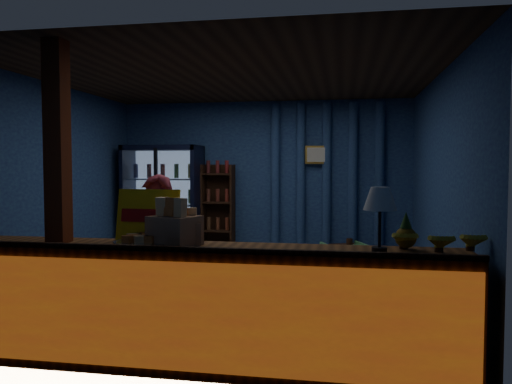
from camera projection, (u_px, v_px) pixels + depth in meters
ground at (234, 301)px, 5.84m from camera, size 4.60×4.60×0.00m
room_walls at (233, 167)px, 5.76m from camera, size 4.60×4.60×4.60m
counter at (182, 305)px, 3.94m from camera, size 4.40×0.57×0.99m
support_post at (59, 200)px, 4.09m from camera, size 0.16×0.16×2.60m
beverage_cooler at (165, 206)px, 7.95m from camera, size 1.20×0.62×1.90m
bottle_shelf at (219, 215)px, 7.95m from camera, size 0.50×0.28×1.60m
curtain_folds at (327, 184)px, 7.71m from camera, size 1.74×0.14×2.50m
framed_picture at (317, 155)px, 7.67m from camera, size 0.36×0.04×0.28m
shopkeeper at (158, 256)px, 4.57m from camera, size 0.60×0.45×1.50m
green_chair at (345, 262)px, 6.86m from camera, size 0.73×0.74×0.53m
side_table at (349, 261)px, 7.11m from camera, size 0.60×0.54×0.54m
yellow_sign at (148, 215)px, 4.14m from camera, size 0.55×0.14×0.43m
snack_box_left at (175, 228)px, 3.95m from camera, size 0.44×0.41×0.38m
snack_box_centre at (184, 231)px, 4.00m from camera, size 0.33×0.30×0.29m
pastry_tray at (146, 241)px, 4.00m from camera, size 0.52×0.52×0.08m
banana_bunches at (438, 241)px, 3.67m from camera, size 0.69×0.28×0.15m
table_lamp at (380, 201)px, 3.61m from camera, size 0.24×0.24×0.48m
pineapple at (406, 234)px, 3.76m from camera, size 0.16×0.16×0.28m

